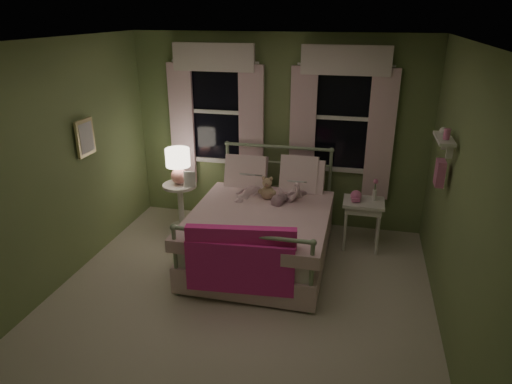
% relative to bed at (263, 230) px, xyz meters
% --- Properties ---
extents(room_shell, '(4.20, 4.20, 4.20)m').
position_rel_bed_xyz_m(room_shell, '(-0.05, -0.98, 0.92)').
color(room_shell, beige).
rests_on(room_shell, ground).
extents(bed, '(1.58, 2.04, 1.18)m').
position_rel_bed_xyz_m(bed, '(0.00, 0.00, 0.00)').
color(bed, white).
rests_on(bed, ground).
extents(pink_throw, '(1.10, 0.27, 0.71)m').
position_rel_bed_xyz_m(pink_throw, '(-0.01, -1.02, 0.23)').
color(pink_throw, '#EF2E95').
rests_on(pink_throw, bed).
extents(child_left, '(0.30, 0.22, 0.76)m').
position_rel_bed_xyz_m(child_left, '(-0.29, 0.43, 0.57)').
color(child_left, '#F7D1DD').
rests_on(child_left, bed).
extents(child_right, '(0.48, 0.44, 0.80)m').
position_rel_bed_xyz_m(child_right, '(0.27, 0.43, 0.59)').
color(child_right, '#F7D1DD').
rests_on(child_right, bed).
extents(book_left, '(0.21, 0.14, 0.26)m').
position_rel_bed_xyz_m(book_left, '(-0.29, 0.18, 0.59)').
color(book_left, beige).
rests_on(book_left, child_left).
extents(book_right, '(0.20, 0.12, 0.26)m').
position_rel_bed_xyz_m(book_right, '(0.27, 0.18, 0.54)').
color(book_right, beige).
rests_on(book_right, child_right).
extents(teddy_bear, '(0.23, 0.18, 0.30)m').
position_rel_bed_xyz_m(teddy_bear, '(-0.01, 0.27, 0.42)').
color(teddy_bear, tan).
rests_on(teddy_bear, bed).
extents(nightstand_left, '(0.46, 0.46, 0.65)m').
position_rel_bed_xyz_m(nightstand_left, '(-1.29, 0.56, 0.04)').
color(nightstand_left, white).
rests_on(nightstand_left, ground).
extents(table_lamp, '(0.33, 0.33, 0.49)m').
position_rel_bed_xyz_m(table_lamp, '(-1.29, 0.56, 0.58)').
color(table_lamp, '#E08D85').
rests_on(table_lamp, nightstand_left).
extents(book_nightstand, '(0.16, 0.22, 0.02)m').
position_rel_bed_xyz_m(book_nightstand, '(-1.19, 0.48, 0.28)').
color(book_nightstand, beige).
rests_on(book_nightstand, nightstand_left).
extents(nightstand_right, '(0.50, 0.40, 0.64)m').
position_rel_bed_xyz_m(nightstand_right, '(1.17, 0.53, 0.17)').
color(nightstand_right, white).
rests_on(nightstand_right, ground).
extents(pink_toy, '(0.14, 0.19, 0.14)m').
position_rel_bed_xyz_m(pink_toy, '(1.07, 0.53, 0.33)').
color(pink_toy, pink).
rests_on(pink_toy, nightstand_right).
extents(bud_vase, '(0.06, 0.06, 0.28)m').
position_rel_bed_xyz_m(bud_vase, '(1.29, 0.58, 0.41)').
color(bud_vase, white).
rests_on(bud_vase, nightstand_right).
extents(window_left, '(1.34, 0.13, 1.96)m').
position_rel_bed_xyz_m(window_left, '(-0.90, 1.05, 1.25)').
color(window_left, black).
rests_on(window_left, room_shell).
extents(window_right, '(1.34, 0.13, 1.96)m').
position_rel_bed_xyz_m(window_right, '(0.80, 1.05, 1.25)').
color(window_right, black).
rests_on(window_right, room_shell).
extents(wall_shelf, '(0.15, 0.50, 0.60)m').
position_rel_bed_xyz_m(wall_shelf, '(1.85, -0.27, 1.15)').
color(wall_shelf, white).
rests_on(wall_shelf, room_shell).
extents(framed_picture, '(0.03, 0.32, 0.42)m').
position_rel_bed_xyz_m(framed_picture, '(-1.99, -0.38, 1.12)').
color(framed_picture, beige).
rests_on(framed_picture, room_shell).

